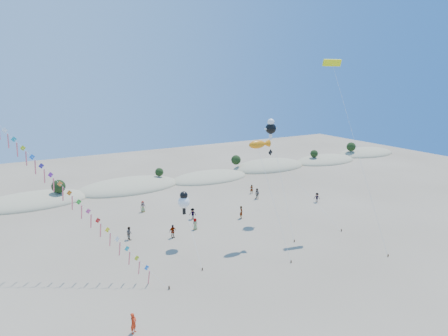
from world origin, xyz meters
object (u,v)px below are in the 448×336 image
parafoil_kite (333,66)px  flyer_foreground (133,323)px  fish_kite (259,144)px  kite_train (38,164)px

parafoil_kite → flyer_foreground: size_ratio=12.60×
fish_kite → flyer_foreground: size_ratio=7.20×
kite_train → parafoil_kite: 35.78m
fish_kite → parafoil_kite: 13.99m
parafoil_kite → flyer_foreground: 36.84m
fish_kite → flyer_foreground: (-18.64, -9.98, -11.18)m
fish_kite → parafoil_kite: size_ratio=0.57×
kite_train → parafoil_kite: (33.95, -5.49, 9.87)m
fish_kite → parafoil_kite: parafoil_kite is taller
parafoil_kite → fish_kite: bearing=177.4°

